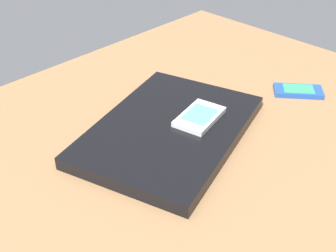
% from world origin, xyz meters
% --- Properties ---
extents(desk_surface, '(1.20, 0.80, 0.03)m').
position_xyz_m(desk_surface, '(0.00, 0.00, 0.01)').
color(desk_surface, olive).
rests_on(desk_surface, ground).
extents(laptop_closed, '(0.41, 0.34, 0.02)m').
position_xyz_m(laptop_closed, '(0.04, 0.00, 0.04)').
color(laptop_closed, black).
rests_on(laptop_closed, desk_surface).
extents(cell_phone_on_laptop, '(0.11, 0.08, 0.01)m').
position_xyz_m(cell_phone_on_laptop, '(0.09, -0.03, 0.06)').
color(cell_phone_on_laptop, silver).
rests_on(cell_phone_on_laptop, laptop_closed).
extents(cell_phone_on_desk, '(0.10, 0.11, 0.01)m').
position_xyz_m(cell_phone_on_desk, '(0.35, -0.09, 0.04)').
color(cell_phone_on_desk, '#1E479E').
rests_on(cell_phone_on_desk, desk_surface).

